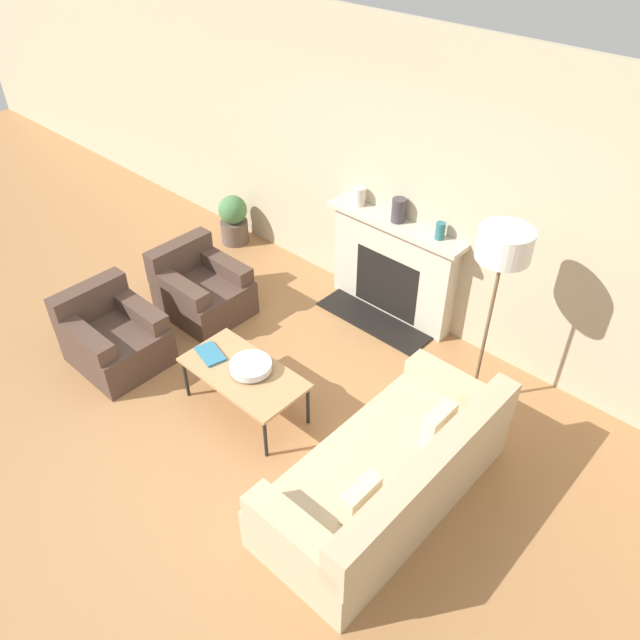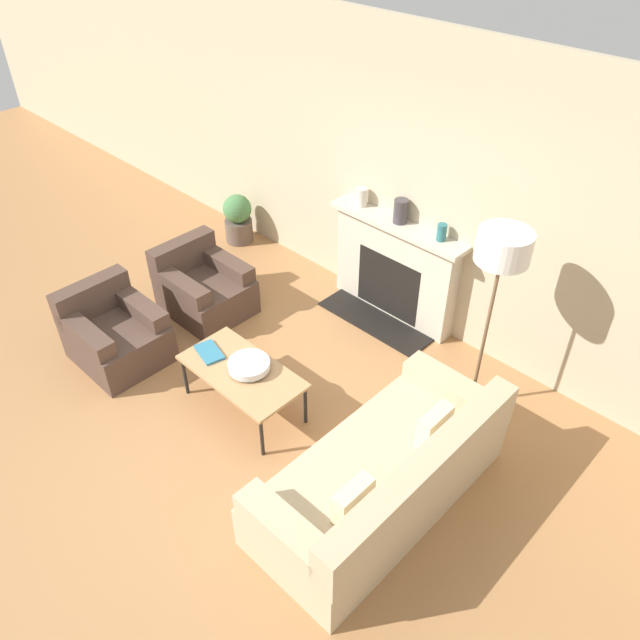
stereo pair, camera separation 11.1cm
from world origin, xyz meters
The scene contains 14 objects.
ground_plane centered at (0.00, 0.00, 0.00)m, with size 18.00×18.00×0.00m, color #A87547.
wall_back centered at (0.00, 2.47, 1.45)m, with size 18.00×0.06×2.90m.
fireplace centered at (0.03, 2.32, 0.53)m, with size 1.55×0.59×1.09m.
couch centered at (1.53, 0.38, 0.29)m, with size 0.96×2.07×0.79m.
armchair_near centered at (-1.44, -0.11, 0.28)m, with size 0.87×0.76×0.73m.
armchair_far centered at (-1.44, 0.96, 0.28)m, with size 0.87×0.76×0.73m.
coffee_table centered at (-0.01, 0.29, 0.42)m, with size 1.12×0.58×0.45m.
bowl centered at (0.04, 0.35, 0.50)m, with size 0.36×0.36×0.09m.
book centered at (-0.38, 0.24, 0.46)m, with size 0.33×0.24×0.02m.
floor_lamp centered at (1.43, 1.76, 1.55)m, with size 0.42×0.42×1.78m.
mantel_vase_left centered at (-0.45, 2.34, 1.18)m, with size 0.11×0.11×0.19m.
mantel_vase_center_left centered at (0.04, 2.34, 1.21)m, with size 0.14×0.14×0.24m.
mantel_vase_center_right centered at (0.53, 2.34, 1.17)m, with size 0.09×0.09×0.17m.
potted_plant centered at (-2.28, 2.15, 0.31)m, with size 0.35×0.35×0.62m.
Camera 2 is at (3.21, -2.07, 4.10)m, focal length 35.00 mm.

